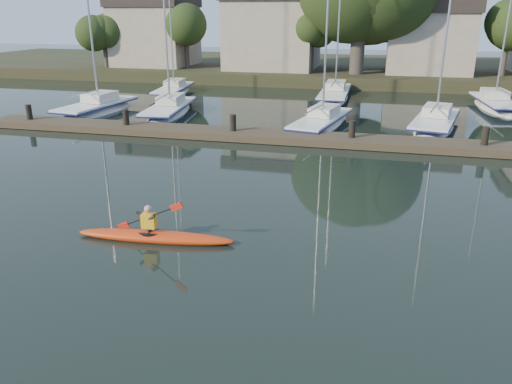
% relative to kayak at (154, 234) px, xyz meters
% --- Properties ---
extents(ground, '(160.00, 160.00, 0.00)m').
position_rel_kayak_xyz_m(ground, '(1.75, -1.72, -0.18)').
color(ground, black).
rests_on(ground, ground).
extents(kayak, '(4.66, 1.05, 1.48)m').
position_rel_kayak_xyz_m(kayak, '(0.00, 0.00, 0.00)').
color(kayak, '#C4420F').
rests_on(kayak, ground).
extents(dock, '(34.00, 2.00, 1.80)m').
position_rel_kayak_xyz_m(dock, '(1.75, 12.28, 0.03)').
color(dock, '#493A2A').
rests_on(dock, ground).
extents(sailboat_0, '(2.94, 7.90, 12.25)m').
position_rel_kayak_xyz_m(sailboat_0, '(-11.68, 16.74, -0.38)').
color(sailboat_0, silver).
rests_on(sailboat_0, ground).
extents(sailboat_1, '(3.00, 8.30, 13.27)m').
position_rel_kayak_xyz_m(sailboat_1, '(-6.95, 17.36, -0.36)').
color(sailboat_1, silver).
rests_on(sailboat_1, ground).
extents(sailboat_2, '(3.41, 8.38, 13.52)m').
position_rel_kayak_xyz_m(sailboat_2, '(2.83, 16.01, -0.35)').
color(sailboat_2, silver).
rests_on(sailboat_2, ground).
extents(sailboat_3, '(3.67, 8.21, 12.82)m').
position_rel_kayak_xyz_m(sailboat_3, '(9.03, 17.18, -0.37)').
color(sailboat_3, silver).
rests_on(sailboat_3, ground).
extents(sailboat_5, '(2.80, 8.10, 13.14)m').
position_rel_kayak_xyz_m(sailboat_5, '(-9.93, 25.17, -0.34)').
color(sailboat_5, silver).
rests_on(sailboat_5, ground).
extents(sailboat_6, '(2.15, 9.77, 15.51)m').
position_rel_kayak_xyz_m(sailboat_6, '(2.64, 26.05, -0.36)').
color(sailboat_6, silver).
rests_on(sailboat_6, ground).
extents(sailboat_7, '(2.73, 7.99, 12.64)m').
position_rel_kayak_xyz_m(sailboat_7, '(13.51, 24.59, -0.37)').
color(sailboat_7, silver).
rests_on(sailboat_7, ground).
extents(shore, '(90.00, 25.25, 12.75)m').
position_rel_kayak_xyz_m(shore, '(3.36, 38.57, 3.05)').
color(shore, '#212E17').
rests_on(shore, ground).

